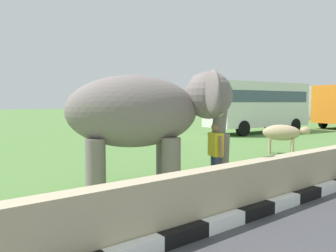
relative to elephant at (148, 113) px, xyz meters
name	(u,v)px	position (x,y,z in m)	size (l,w,h in m)	color
barrier_parapet	(176,205)	(-1.20, -2.48, -1.39)	(28.00, 0.36, 1.00)	tan
elephant	(148,113)	(0.00, 0.00, 0.00)	(3.96, 3.41, 2.90)	slate
person_handler	(216,152)	(1.50, -0.80, -0.97)	(0.35, 0.64, 1.66)	navy
bus_white	(258,103)	(15.15, 8.06, 0.18)	(8.21, 3.34, 3.50)	silver
cow_near	(282,133)	(7.81, 1.37, -1.02)	(1.41, 1.80, 1.23)	tan
hill_east	(336,115)	(51.80, 19.63, -1.89)	(39.22, 31.37, 9.95)	slate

